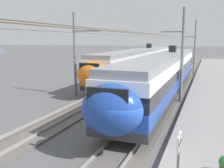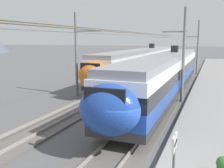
# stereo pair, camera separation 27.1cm
# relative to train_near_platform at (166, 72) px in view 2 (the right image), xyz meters

# --- Properties ---
(ground_plane) EXTENTS (400.00, 400.00, 0.00)m
(ground_plane) POSITION_rel_train_near_platform_xyz_m (-13.47, -1.41, -2.23)
(ground_plane) COLOR #565659
(track_near) EXTENTS (120.00, 3.00, 0.28)m
(track_near) POSITION_rel_train_near_platform_xyz_m (-13.47, -0.00, -2.16)
(track_near) COLOR #5B5651
(track_near) RESTS_ON ground
(track_far) EXTENTS (120.00, 3.00, 0.28)m
(track_far) POSITION_rel_train_near_platform_xyz_m (-13.47, 5.38, -2.16)
(track_far) COLOR #5B5651
(track_far) RESTS_ON ground
(train_near_platform) EXTENTS (29.09, 2.98, 4.27)m
(train_near_platform) POSITION_rel_train_near_platform_xyz_m (0.00, 0.00, 0.00)
(train_near_platform) COLOR #2D2D30
(train_near_platform) RESTS_ON track_near
(train_far_track) EXTENTS (33.90, 2.95, 4.27)m
(train_far_track) POSITION_rel_train_near_platform_xyz_m (11.95, 5.38, 0.00)
(train_far_track) COLOR #2D2D30
(train_far_track) RESTS_ON track_far
(catenary_mast_mid) EXTENTS (45.43, 1.95, 7.75)m
(catenary_mast_mid) POSITION_rel_train_near_platform_xyz_m (-1.80, -1.53, 1.81)
(catenary_mast_mid) COLOR slate
(catenary_mast_mid) RESTS_ON ground
(catenary_mast_east) EXTENTS (45.43, 1.95, 8.01)m
(catenary_mast_east) POSITION_rel_train_near_platform_xyz_m (17.02, -1.53, 1.91)
(catenary_mast_east) COLOR slate
(catenary_mast_east) RESTS_ON ground
(catenary_mast_far_side) EXTENTS (45.43, 2.69, 7.58)m
(catenary_mast_far_side) POSITION_rel_train_near_platform_xyz_m (-2.74, 7.58, 1.78)
(catenary_mast_far_side) COLOR slate
(catenary_mast_far_side) RESTS_ON ground
(platform_sign) EXTENTS (0.70, 0.08, 2.01)m
(platform_sign) POSITION_rel_train_near_platform_xyz_m (-15.82, -2.99, -0.42)
(platform_sign) COLOR #59595B
(platform_sign) RESTS_ON platform_slab
(potted_plant_by_shelter) EXTENTS (0.50, 0.50, 0.72)m
(potted_plant_by_shelter) POSITION_rel_train_near_platform_xyz_m (-13.93, -4.49, -1.51)
(potted_plant_by_shelter) COLOR brown
(potted_plant_by_shelter) RESTS_ON platform_slab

